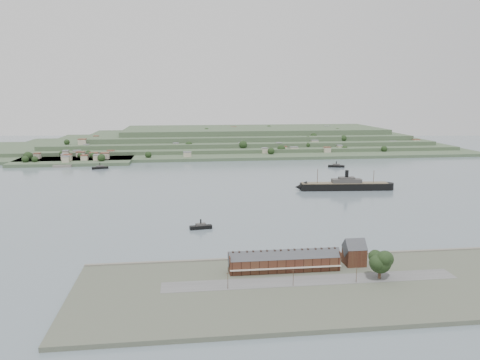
{
  "coord_description": "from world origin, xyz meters",
  "views": [
    {
      "loc": [
        -59.02,
        -383.78,
        88.52
      ],
      "look_at": [
        -7.46,
        30.0,
        11.4
      ],
      "focal_mm": 35.0,
      "sensor_mm": 36.0,
      "label": 1
    }
  ],
  "objects": [
    {
      "name": "gabled_building",
      "position": [
        27.5,
        -164.0,
        8.19
      ],
      "size": [
        10.4,
        10.18,
        14.09
      ],
      "color": "#482519",
      "rests_on": "ground"
    },
    {
      "name": "terrace_row",
      "position": [
        -10.0,
        -168.02,
        6.84
      ],
      "size": [
        55.6,
        9.8,
        11.07
      ],
      "color": "#482519",
      "rests_on": "ground"
    },
    {
      "name": "steamship",
      "position": [
        88.36,
        28.58,
        4.12
      ],
      "size": [
        93.12,
        17.99,
        22.33
      ],
      "color": "black",
      "rests_on": "ground"
    },
    {
      "name": "ground",
      "position": [
        0.0,
        0.0,
        0.0
      ],
      "size": [
        1400.0,
        1400.0,
        0.0
      ],
      "primitive_type": "plane",
      "color": "slate",
      "rests_on": "ground"
    },
    {
      "name": "ferry_east",
      "position": [
        127.62,
        161.91,
        1.77
      ],
      "size": [
        20.31,
        10.03,
        7.34
      ],
      "color": "black",
      "rests_on": "ground"
    },
    {
      "name": "near_shore",
      "position": [
        0.0,
        -186.75,
        1.01
      ],
      "size": [
        220.0,
        80.0,
        2.6
      ],
      "color": "#4C5142",
      "rests_on": "ground"
    },
    {
      "name": "fig_tree",
      "position": [
        33.06,
        -184.04,
        10.77
      ],
      "size": [
        12.87,
        11.15,
        14.37
      ],
      "color": "#493222",
      "rests_on": "ground"
    },
    {
      "name": "ferry_west",
      "position": [
        -157.01,
        184.68,
        1.72
      ],
      "size": [
        19.8,
        9.67,
        7.16
      ],
      "color": "black",
      "rests_on": "ground"
    },
    {
      "name": "far_peninsula",
      "position": [
        27.91,
        393.1,
        11.88
      ],
      "size": [
        760.0,
        309.0,
        30.0
      ],
      "color": "#3C5136",
      "rests_on": "ground"
    },
    {
      "name": "tugboat",
      "position": [
        -47.85,
        -83.39,
        1.63
      ],
      "size": [
        15.24,
        6.12,
        6.67
      ],
      "color": "black",
      "rests_on": "ground"
    }
  ]
}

